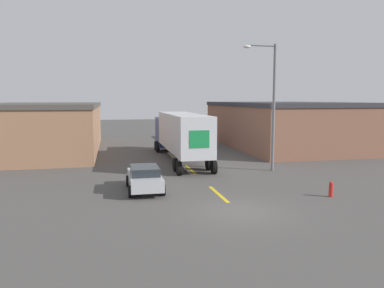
{
  "coord_description": "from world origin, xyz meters",
  "views": [
    {
      "loc": [
        -5.58,
        -15.72,
        5.07
      ],
      "look_at": [
        -0.04,
        9.75,
        1.95
      ],
      "focal_mm": 35.0,
      "sensor_mm": 36.0,
      "label": 1
    }
  ],
  "objects_px": {
    "parked_car_left_near": "(145,178)",
    "fire_hydrant": "(331,189)",
    "parked_car_right_far": "(198,138)",
    "semi_truck": "(180,132)",
    "street_lamp": "(271,99)"
  },
  "relations": [
    {
      "from": "semi_truck",
      "to": "street_lamp",
      "type": "height_order",
      "value": "street_lamp"
    },
    {
      "from": "parked_car_right_far",
      "to": "fire_hydrant",
      "type": "xyz_separation_m",
      "value": [
        1.78,
        -23.14,
        -0.34
      ]
    },
    {
      "from": "fire_hydrant",
      "to": "parked_car_right_far",
      "type": "bearing_deg",
      "value": 94.39
    },
    {
      "from": "semi_truck",
      "to": "fire_hydrant",
      "type": "bearing_deg",
      "value": -67.49
    },
    {
      "from": "parked_car_right_far",
      "to": "fire_hydrant",
      "type": "distance_m",
      "value": 23.21
    },
    {
      "from": "street_lamp",
      "to": "fire_hydrant",
      "type": "relative_size",
      "value": 10.88
    },
    {
      "from": "parked_car_right_far",
      "to": "fire_hydrant",
      "type": "relative_size",
      "value": 5.06
    },
    {
      "from": "fire_hydrant",
      "to": "semi_truck",
      "type": "bearing_deg",
      "value": 112.71
    },
    {
      "from": "street_lamp",
      "to": "fire_hydrant",
      "type": "xyz_separation_m",
      "value": [
        0.2,
        -7.42,
        -4.68
      ]
    },
    {
      "from": "parked_car_left_near",
      "to": "fire_hydrant",
      "type": "relative_size",
      "value": 5.06
    },
    {
      "from": "street_lamp",
      "to": "parked_car_left_near",
      "type": "bearing_deg",
      "value": -156.3
    },
    {
      "from": "street_lamp",
      "to": "fire_hydrant",
      "type": "distance_m",
      "value": 8.77
    },
    {
      "from": "semi_truck",
      "to": "parked_car_right_far",
      "type": "relative_size",
      "value": 3.49
    },
    {
      "from": "parked_car_left_near",
      "to": "parked_car_right_far",
      "type": "distance_m",
      "value": 21.19
    },
    {
      "from": "parked_car_left_near",
      "to": "fire_hydrant",
      "type": "distance_m",
      "value": 10.01
    }
  ]
}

